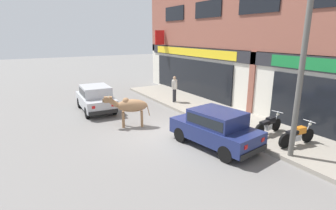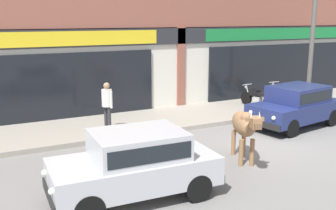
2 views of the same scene
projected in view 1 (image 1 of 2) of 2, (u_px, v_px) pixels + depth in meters
ground_plane at (165, 133)px, 11.64m from camera, size 90.00×90.00×0.00m
sidewalk at (228, 118)px, 13.43m from camera, size 19.00×3.07×0.16m
shop_building at (260, 28)px, 13.14m from camera, size 23.00×1.40×9.52m
cow at (130, 106)px, 12.17m from camera, size 1.13×2.02×1.61m
car_0 at (96, 97)px, 14.71m from camera, size 3.67×1.75×1.46m
car_1 at (215, 127)px, 9.99m from camera, size 3.78×2.14×1.46m
motorcycle_0 at (268, 125)px, 10.98m from camera, size 0.52×1.81×0.88m
motorcycle_1 at (297, 135)px, 9.85m from camera, size 0.52×1.81×0.88m
pedestrian at (174, 86)px, 16.10m from camera, size 0.32×0.47×1.60m
utility_pole at (302, 68)px, 8.31m from camera, size 0.18×0.18×6.07m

